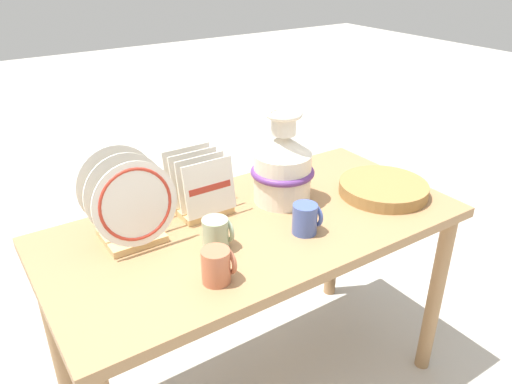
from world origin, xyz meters
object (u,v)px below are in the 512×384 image
(dish_rack_square_plates, at_px, (200,191))
(wicker_charger_stack, at_px, (383,188))
(ceramic_vase, at_px, (283,166))
(mug_sage_glaze, at_px, (217,233))
(dish_rack_round_plates, at_px, (130,207))
(mug_cobalt_glaze, at_px, (306,218))
(mug_terracotta_glaze, at_px, (217,265))

(dish_rack_square_plates, bearing_deg, wicker_charger_stack, -23.29)
(ceramic_vase, height_order, mug_sage_glaze, ceramic_vase)
(dish_rack_square_plates, relative_size, mug_sage_glaze, 2.06)
(wicker_charger_stack, distance_m, mug_sage_glaze, 0.67)
(dish_rack_round_plates, distance_m, mug_sage_glaze, 0.27)
(ceramic_vase, xyz_separation_m, dish_rack_round_plates, (-0.53, 0.04, -0.02))
(dish_rack_square_plates, distance_m, mug_cobalt_glaze, 0.37)
(mug_terracotta_glaze, relative_size, mug_sage_glaze, 1.00)
(ceramic_vase, bearing_deg, mug_cobalt_glaze, -107.27)
(dish_rack_round_plates, bearing_deg, dish_rack_square_plates, 12.34)
(dish_rack_round_plates, xyz_separation_m, wicker_charger_stack, (0.87, -0.20, -0.09))
(dish_rack_round_plates, bearing_deg, mug_cobalt_glaze, -28.52)
(dish_rack_round_plates, bearing_deg, wicker_charger_stack, -13.20)
(dish_rack_round_plates, xyz_separation_m, dish_rack_square_plates, (0.26, 0.06, -0.04))
(mug_sage_glaze, bearing_deg, mug_terracotta_glaze, -119.08)
(ceramic_vase, height_order, dish_rack_round_plates, ceramic_vase)
(ceramic_vase, relative_size, wicker_charger_stack, 1.03)
(wicker_charger_stack, xyz_separation_m, mug_terracotta_glaze, (-0.75, -0.12, 0.03))
(wicker_charger_stack, relative_size, mug_terracotta_glaze, 3.24)
(mug_cobalt_glaze, relative_size, mug_sage_glaze, 1.00)
(wicker_charger_stack, bearing_deg, dish_rack_square_plates, 156.71)
(ceramic_vase, bearing_deg, mug_terracotta_glaze, -146.21)
(ceramic_vase, bearing_deg, dish_rack_round_plates, 175.92)
(mug_cobalt_glaze, height_order, mug_sage_glaze, same)
(dish_rack_round_plates, distance_m, mug_cobalt_glaze, 0.54)
(ceramic_vase, bearing_deg, dish_rack_square_plates, 160.77)
(dish_rack_round_plates, height_order, mug_terracotta_glaze, dish_rack_round_plates)
(dish_rack_square_plates, bearing_deg, dish_rack_round_plates, -167.66)
(mug_terracotta_glaze, bearing_deg, ceramic_vase, 33.79)
(dish_rack_round_plates, xyz_separation_m, mug_cobalt_glaze, (0.47, -0.25, -0.07))
(dish_rack_round_plates, relative_size, dish_rack_square_plates, 1.37)
(wicker_charger_stack, bearing_deg, mug_cobalt_glaze, -172.73)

